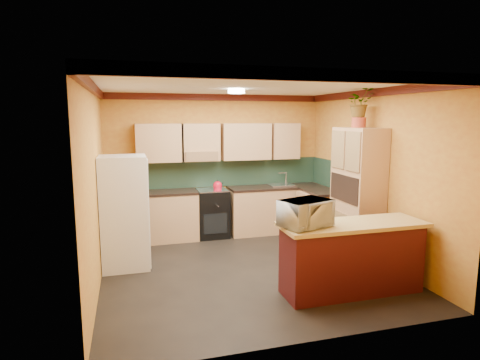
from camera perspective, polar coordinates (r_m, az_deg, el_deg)
name	(u,v)px	position (r m, az deg, el deg)	size (l,w,h in m)	color
room_shell	(243,129)	(6.06, 0.47, 7.29)	(4.24, 4.24, 2.72)	black
base_cabinets_back	(243,212)	(7.85, 0.50, -4.54)	(3.65, 0.60, 0.88)	tan
countertop_back	(244,189)	(7.76, 0.51, -1.23)	(3.65, 0.62, 0.04)	black
stove	(212,213)	(7.70, -3.99, -4.71)	(0.58, 0.58, 0.91)	black
kettle	(218,185)	(7.56, -3.21, -0.73)	(0.17, 0.17, 0.18)	red
sink	(281,185)	(8.00, 5.84, -0.71)	(0.48, 0.40, 0.03)	silver
base_cabinets_right	(322,216)	(7.69, 11.60, -4.99)	(0.60, 0.80, 0.88)	tan
countertop_right	(323,192)	(7.60, 11.71, -1.62)	(0.62, 0.80, 0.04)	black
fridge	(124,212)	(6.28, -16.12, -4.43)	(0.68, 0.66, 1.70)	silver
pantry	(357,194)	(6.68, 16.34, -1.89)	(0.48, 0.90, 2.10)	tan
fern_pot	(359,123)	(6.62, 16.54, 7.85)	(0.22, 0.22, 0.16)	#B0412A
fern	(360,102)	(6.62, 16.65, 10.53)	(0.41, 0.36, 0.46)	tan
breakfast_bar	(352,260)	(5.47, 15.58, -10.84)	(1.80, 0.55, 0.88)	#4A1113
bar_top	(353,225)	(5.33, 15.79, -6.12)	(1.90, 0.65, 0.05)	tan
microwave	(306,213)	(4.98, 9.30, -4.68)	(0.60, 0.41, 0.33)	silver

